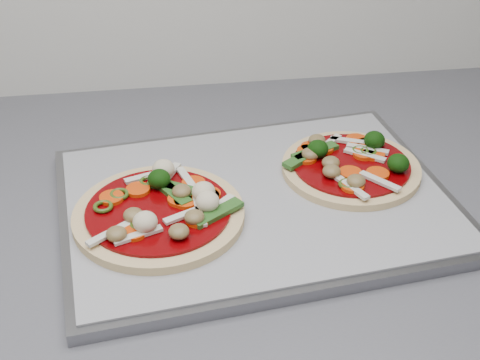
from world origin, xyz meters
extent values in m
cube|color=gray|center=(0.44, 1.29, 0.91)|extent=(0.44, 0.35, 0.01)
cube|color=#939498|center=(0.44, 1.29, 0.91)|extent=(0.42, 0.33, 0.00)
cylinder|color=tan|center=(0.34, 1.26, 0.92)|extent=(0.22, 0.22, 0.01)
cylinder|color=#700004|center=(0.34, 1.26, 0.93)|extent=(0.19, 0.19, 0.00)
torus|color=#344D14|center=(0.28, 1.27, 0.93)|extent=(0.03, 0.03, 0.00)
cylinder|color=red|center=(0.37, 1.27, 0.93)|extent=(0.04, 0.04, 0.00)
cylinder|color=red|center=(0.38, 1.30, 0.93)|extent=(0.03, 0.03, 0.00)
cylinder|color=red|center=(0.39, 1.26, 0.93)|extent=(0.03, 0.03, 0.00)
ellipsoid|color=brown|center=(0.31, 1.25, 0.93)|extent=(0.03, 0.03, 0.01)
cube|color=beige|center=(0.32, 1.22, 0.93)|extent=(0.05, 0.02, 0.00)
ellipsoid|color=beige|center=(0.39, 1.26, 0.94)|extent=(0.03, 0.03, 0.02)
cylinder|color=red|center=(0.32, 1.30, 0.93)|extent=(0.03, 0.03, 0.00)
torus|color=#344D14|center=(0.32, 1.24, 0.93)|extent=(0.03, 0.03, 0.00)
cylinder|color=red|center=(0.36, 1.27, 0.93)|extent=(0.03, 0.03, 0.00)
ellipsoid|color=brown|center=(0.36, 1.22, 0.93)|extent=(0.03, 0.03, 0.01)
ellipsoid|color=brown|center=(0.37, 1.24, 0.93)|extent=(0.03, 0.03, 0.01)
torus|color=#344D14|center=(0.39, 1.27, 0.93)|extent=(0.03, 0.03, 0.00)
cylinder|color=red|center=(0.39, 1.28, 0.93)|extent=(0.03, 0.03, 0.00)
torus|color=#344D14|center=(0.37, 1.28, 0.93)|extent=(0.03, 0.03, 0.00)
ellipsoid|color=brown|center=(0.36, 1.28, 0.93)|extent=(0.03, 0.03, 0.01)
cube|color=beige|center=(0.29, 1.23, 0.93)|extent=(0.04, 0.03, 0.00)
cube|color=beige|center=(0.35, 1.32, 0.93)|extent=(0.03, 0.05, 0.00)
torus|color=#344D14|center=(0.33, 1.31, 0.93)|extent=(0.03, 0.03, 0.00)
ellipsoid|color=beige|center=(0.32, 1.23, 0.94)|extent=(0.03, 0.03, 0.02)
ellipsoid|color=beige|center=(0.38, 1.27, 0.94)|extent=(0.03, 0.03, 0.02)
cube|color=beige|center=(0.40, 1.26, 0.93)|extent=(0.04, 0.04, 0.00)
cube|color=#326123|center=(0.40, 1.25, 0.93)|extent=(0.06, 0.04, 0.00)
cube|color=beige|center=(0.33, 1.32, 0.93)|extent=(0.05, 0.02, 0.00)
ellipsoid|color=beige|center=(0.35, 1.32, 0.94)|extent=(0.03, 0.03, 0.02)
cylinder|color=red|center=(0.38, 1.24, 0.93)|extent=(0.03, 0.03, 0.00)
cylinder|color=red|center=(0.39, 1.28, 0.93)|extent=(0.03, 0.03, 0.00)
ellipsoid|color=#0F360A|center=(0.34, 1.30, 0.94)|extent=(0.03, 0.03, 0.02)
cube|color=#326123|center=(0.35, 1.29, 0.93)|extent=(0.04, 0.06, 0.00)
cube|color=beige|center=(0.36, 1.25, 0.93)|extent=(0.05, 0.03, 0.00)
cylinder|color=red|center=(0.31, 1.23, 0.93)|extent=(0.04, 0.04, 0.00)
cube|color=beige|center=(0.37, 1.31, 0.93)|extent=(0.02, 0.05, 0.00)
torus|color=#344D14|center=(0.30, 1.29, 0.93)|extent=(0.03, 0.03, 0.00)
cube|color=#326123|center=(0.36, 1.30, 0.93)|extent=(0.06, 0.04, 0.00)
ellipsoid|color=brown|center=(0.30, 1.22, 0.93)|extent=(0.03, 0.03, 0.01)
cube|color=beige|center=(0.38, 1.25, 0.93)|extent=(0.01, 0.05, 0.00)
cylinder|color=red|center=(0.29, 1.29, 0.93)|extent=(0.03, 0.03, 0.00)
cylinder|color=tan|center=(0.55, 1.32, 0.92)|extent=(0.21, 0.21, 0.01)
cylinder|color=#700004|center=(0.55, 1.32, 0.93)|extent=(0.18, 0.18, 0.00)
cube|color=beige|center=(0.56, 1.36, 0.93)|extent=(0.05, 0.03, 0.00)
cylinder|color=red|center=(0.55, 1.30, 0.93)|extent=(0.04, 0.04, 0.00)
ellipsoid|color=#0F360A|center=(0.60, 1.30, 0.94)|extent=(0.03, 0.03, 0.02)
torus|color=#344D14|center=(0.59, 1.36, 0.93)|extent=(0.03, 0.03, 0.00)
ellipsoid|color=brown|center=(0.51, 1.34, 0.93)|extent=(0.02, 0.02, 0.01)
torus|color=#344D14|center=(0.57, 1.34, 0.93)|extent=(0.03, 0.03, 0.00)
cube|color=beige|center=(0.58, 1.34, 0.93)|extent=(0.05, 0.03, 0.00)
cylinder|color=red|center=(0.52, 1.36, 0.93)|extent=(0.03, 0.03, 0.00)
cylinder|color=red|center=(0.51, 1.35, 0.93)|extent=(0.03, 0.03, 0.00)
ellipsoid|color=brown|center=(0.53, 1.32, 0.93)|extent=(0.02, 0.02, 0.01)
cylinder|color=red|center=(0.50, 1.34, 0.93)|extent=(0.03, 0.03, 0.00)
cube|color=beige|center=(0.57, 1.28, 0.93)|extent=(0.04, 0.04, 0.00)
cylinder|color=red|center=(0.57, 1.37, 0.93)|extent=(0.04, 0.04, 0.00)
cube|color=#326123|center=(0.50, 1.34, 0.93)|extent=(0.06, 0.05, 0.00)
cylinder|color=red|center=(0.57, 1.29, 0.93)|extent=(0.03, 0.03, 0.00)
ellipsoid|color=#0F360A|center=(0.59, 1.35, 0.94)|extent=(0.03, 0.03, 0.02)
cylinder|color=red|center=(0.53, 1.35, 0.93)|extent=(0.03, 0.03, 0.00)
ellipsoid|color=brown|center=(0.52, 1.30, 0.93)|extent=(0.03, 0.03, 0.01)
cube|color=beige|center=(0.57, 1.33, 0.93)|extent=(0.04, 0.04, 0.00)
torus|color=#344D14|center=(0.58, 1.34, 0.93)|extent=(0.03, 0.03, 0.00)
cylinder|color=red|center=(0.58, 1.33, 0.93)|extent=(0.04, 0.04, 0.00)
ellipsoid|color=brown|center=(0.54, 1.28, 0.93)|extent=(0.03, 0.03, 0.01)
torus|color=#344D14|center=(0.54, 1.28, 0.93)|extent=(0.03, 0.03, 0.00)
cube|color=beige|center=(0.54, 1.27, 0.93)|extent=(0.03, 0.05, 0.00)
cylinder|color=red|center=(0.57, 1.34, 0.93)|extent=(0.04, 0.04, 0.00)
cylinder|color=red|center=(0.54, 1.27, 0.93)|extent=(0.03, 0.03, 0.00)
ellipsoid|color=brown|center=(0.52, 1.37, 0.93)|extent=(0.02, 0.02, 0.01)
cylinder|color=red|center=(0.58, 1.36, 0.93)|extent=(0.03, 0.03, 0.00)
ellipsoid|color=#0F360A|center=(0.52, 1.34, 0.94)|extent=(0.03, 0.03, 0.02)
cube|color=beige|center=(0.54, 1.36, 0.93)|extent=(0.04, 0.04, 0.00)
cube|color=#326123|center=(0.52, 1.35, 0.93)|extent=(0.06, 0.04, 0.00)
camera|label=1|loc=(0.34, 0.72, 1.32)|focal=50.00mm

